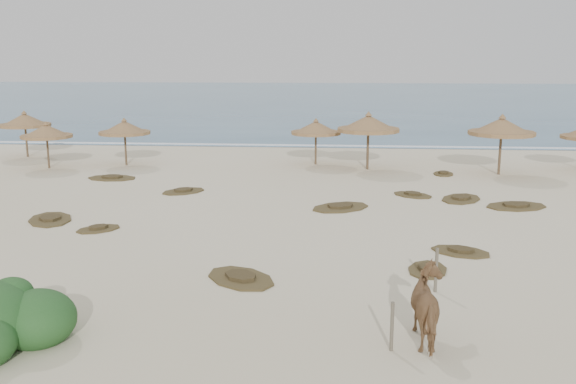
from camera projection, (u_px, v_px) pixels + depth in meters
name	position (u px, v px, depth m)	size (l,w,h in m)	color
ground	(204.00, 266.00, 19.17)	(160.00, 160.00, 0.00)	beige
ocean	(312.00, 98.00, 92.26)	(200.00, 100.00, 0.01)	#25516F
foam_line	(281.00, 145.00, 44.51)	(70.00, 0.60, 0.01)	silver
palapa_0	(25.00, 121.00, 39.09)	(3.45, 3.45, 2.86)	brown
palapa_1	(46.00, 132.00, 35.21)	(3.52, 3.52, 2.60)	brown
palapa_2	(124.00, 128.00, 36.24)	(3.51, 3.51, 2.70)	brown
palapa_3	(316.00, 128.00, 36.42)	(3.19, 3.19, 2.66)	brown
palapa_4	(368.00, 124.00, 34.76)	(3.50, 3.50, 3.18)	brown
palapa_5	(502.00, 127.00, 33.24)	(4.45, 4.45, 3.20)	brown
horse	(432.00, 307.00, 13.93)	(0.88, 1.93, 1.63)	olive
fence_post_near	(436.00, 270.00, 16.95)	(0.09, 0.09, 1.22)	brown
fence_post_far	(392.00, 327.00, 13.58)	(0.08, 0.08, 1.10)	brown
scrub_1	(50.00, 219.00, 24.41)	(2.46, 2.87, 0.16)	#4D4322
scrub_2	(98.00, 229.00, 23.08)	(1.89, 1.83, 0.16)	#4D4322
scrub_3	(340.00, 207.00, 26.35)	(3.08, 2.88, 0.16)	#4D4322
scrub_4	(461.00, 251.00, 20.43)	(2.25, 1.95, 0.16)	#4D4322
scrub_5	(461.00, 198.00, 27.88)	(2.48, 2.80, 0.16)	#4D4322
scrub_6	(112.00, 178.00, 32.59)	(2.62, 1.82, 0.16)	#4D4322
scrub_7	(413.00, 195.00, 28.65)	(2.19, 2.08, 0.16)	#4D4322
scrub_9	(241.00, 278.00, 18.00)	(2.75, 2.75, 0.16)	#4D4322
scrub_10	(443.00, 173.00, 33.72)	(1.31, 1.76, 0.16)	#4D4322
scrub_12	(428.00, 269.00, 18.71)	(1.50, 1.94, 0.16)	#4D4322
scrub_13	(183.00, 191.00, 29.42)	(2.44, 2.40, 0.16)	#4D4322
scrub_15	(516.00, 206.00, 26.54)	(3.01, 2.43, 0.16)	#4D4322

